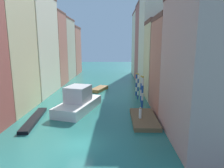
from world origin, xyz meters
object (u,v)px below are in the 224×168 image
mooring_pole_2 (138,86)px  gondola_black (34,119)px  mooring_pole_3 (136,84)px  mooring_pole_1 (141,89)px  mooring_pole_0 (142,92)px  waterfront_dock (144,119)px  motorboat_0 (99,89)px  vaporetto_white (78,102)px  person_on_dock (140,113)px

mooring_pole_2 → gondola_black: 18.53m
mooring_pole_3 → mooring_pole_1: bearing=-85.7°
mooring_pole_1 → mooring_pole_3: (-0.35, 4.59, -0.09)m
mooring_pole_0 → mooring_pole_1: (0.17, 3.11, -0.19)m
waterfront_dock → mooring_pole_2: (0.35, 10.68, 2.17)m
mooring_pole_1 → motorboat_0: mooring_pole_1 is taller
vaporetto_white → motorboat_0: 13.73m
mooring_pole_2 → mooring_pole_3: bearing=91.0°
mooring_pole_1 → mooring_pole_2: size_ratio=0.99×
mooring_pole_0 → person_on_dock: bearing=-99.7°
mooring_pole_1 → mooring_pole_2: bearing=98.8°
person_on_dock → vaporetto_white: 9.91m
waterfront_dock → mooring_pole_3: (0.31, 13.32, 2.05)m
vaporetto_white → gondola_black: 6.78m
mooring_pole_3 → motorboat_0: bearing=150.5°
gondola_black → mooring_pole_0: bearing=21.6°
mooring_pole_2 → mooring_pole_1: bearing=-81.2°
waterfront_dock → gondola_black: size_ratio=0.84×
mooring_pole_3 → person_on_dock: bearing=-93.6°
person_on_dock → motorboat_0: size_ratio=0.26×
waterfront_dock → mooring_pole_2: mooring_pole_2 is taller
person_on_dock → motorboat_0: (-6.77, 18.05, -0.87)m
mooring_pole_0 → vaporetto_white: size_ratio=0.50×
mooring_pole_2 → vaporetto_white: size_ratio=0.47×
motorboat_0 → mooring_pole_1: bearing=-48.2°
mooring_pole_0 → mooring_pole_2: 5.06m
waterfront_dock → gondola_black: waterfront_dock is taller
waterfront_dock → person_on_dock: (-0.55, -0.41, 0.94)m
waterfront_dock → gondola_black: 14.42m
person_on_dock → mooring_pole_2: mooring_pole_2 is taller
mooring_pole_2 → motorboat_0: size_ratio=0.84×
person_on_dock → motorboat_0: 19.30m
gondola_black → motorboat_0: bearing=68.4°
mooring_pole_0 → vaporetto_white: mooring_pole_0 is taller
waterfront_dock → vaporetto_white: 10.29m
mooring_pole_0 → mooring_pole_2: mooring_pole_0 is taller
person_on_dock → mooring_pole_0: mooring_pole_0 is taller
mooring_pole_0 → gondola_black: bearing=-158.4°
mooring_pole_2 → mooring_pole_3: mooring_pole_2 is taller
waterfront_dock → mooring_pole_1: 9.02m
waterfront_dock → mooring_pole_0: bearing=85.1°
mooring_pole_3 → gondola_black: bearing=-137.2°
mooring_pole_1 → person_on_dock: bearing=-97.5°
mooring_pole_0 → mooring_pole_1: bearing=86.8°
mooring_pole_1 → motorboat_0: bearing=131.8°
vaporetto_white → motorboat_0: vaporetto_white is taller
mooring_pole_0 → mooring_pole_2: (-0.13, 5.06, -0.16)m
mooring_pole_1 → gondola_black: mooring_pole_1 is taller
waterfront_dock → person_on_dock: 1.16m
mooring_pole_1 → vaporetto_white: 11.10m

